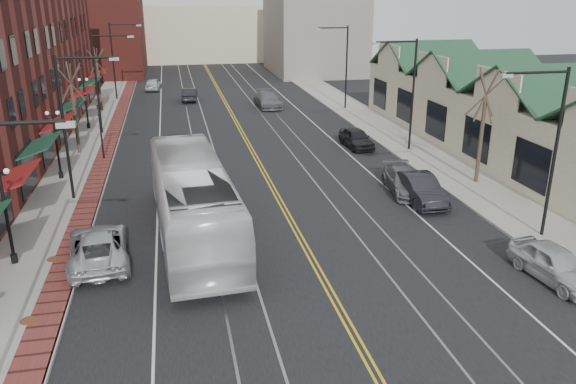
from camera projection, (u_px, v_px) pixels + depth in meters
name	position (u px, v px, depth m)	size (l,w,h in m)	color
ground	(353.00, 335.00, 19.52)	(160.00, 160.00, 0.00)	black
sidewalk_left	(75.00, 178.00, 35.62)	(4.00, 120.00, 0.15)	gray
sidewalk_right	(426.00, 157.00, 40.23)	(4.00, 120.00, 0.15)	gray
building_right	(506.00, 122.00, 40.63)	(8.00, 36.00, 4.60)	#BEAC92
backdrop_left	(91.00, 23.00, 78.58)	(14.00, 18.00, 14.00)	maroon
backdrop_mid	(200.00, 33.00, 96.32)	(22.00, 14.00, 9.00)	#BEAC92
backdrop_right	(314.00, 34.00, 80.44)	(12.00, 16.00, 11.00)	slate
streetlight_l_1	(71.00, 113.00, 30.44)	(3.33, 0.25, 8.00)	black
streetlight_l_2	(101.00, 73.00, 45.19)	(3.33, 0.25, 8.00)	black
streetlight_l_3	(117.00, 53.00, 59.93)	(3.33, 0.25, 8.00)	black
streetlight_r_0	(549.00, 137.00, 25.47)	(3.33, 0.25, 8.00)	black
streetlight_r_1	(408.00, 83.00, 40.22)	(3.33, 0.25, 8.00)	black
streetlight_r_2	(342.00, 59.00, 54.96)	(3.33, 0.25, 8.00)	black
lamppost_l_1	(7.00, 219.00, 23.69)	(0.84, 0.28, 4.27)	black
lamppost_l_2	(57.00, 146.00, 34.74)	(0.84, 0.28, 4.27)	black
lamppost_l_3	(86.00, 104.00, 47.64)	(0.84, 0.28, 4.27)	black
tree_left_near	(74.00, 107.00, 39.89)	(1.78, 1.37, 6.48)	#382B21
tree_left_far	(98.00, 78.00, 54.71)	(1.66, 1.28, 6.02)	#382B21
tree_right_mid	(483.00, 124.00, 33.56)	(1.90, 1.46, 6.93)	#382B21
manhole_mid	(29.00, 320.00, 20.08)	(0.60, 0.60, 0.02)	#592D19
manhole_far	(54.00, 259.00, 24.69)	(0.60, 0.60, 0.02)	#592D19
traffic_signal	(100.00, 128.00, 38.80)	(0.18, 0.15, 3.80)	black
transit_bus	(192.00, 200.00, 26.68)	(3.22, 13.75, 3.83)	silver
parked_suv	(98.00, 247.00, 24.50)	(2.48, 5.38, 1.50)	silver
parked_car_a	(555.00, 264.00, 22.98)	(1.74, 4.33, 1.48)	silver
parked_car_b	(420.00, 189.00, 31.58)	(1.66, 4.76, 1.57)	black
parked_car_c	(404.00, 181.00, 33.10)	(1.94, 4.76, 1.38)	slate
parked_car_d	(356.00, 138.00, 42.68)	(1.72, 4.27, 1.45)	black
distant_car_left	(190.00, 94.00, 60.86)	(1.48, 4.23, 1.39)	black
distant_car_right	(268.00, 99.00, 57.53)	(2.23, 5.48, 1.59)	slate
distant_car_far	(153.00, 84.00, 67.37)	(1.71, 4.25, 1.45)	silver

